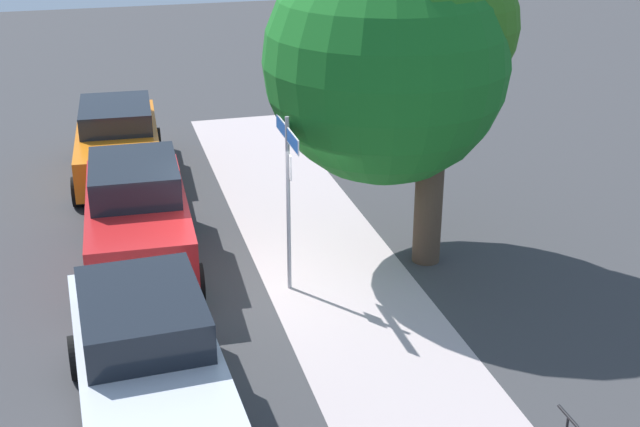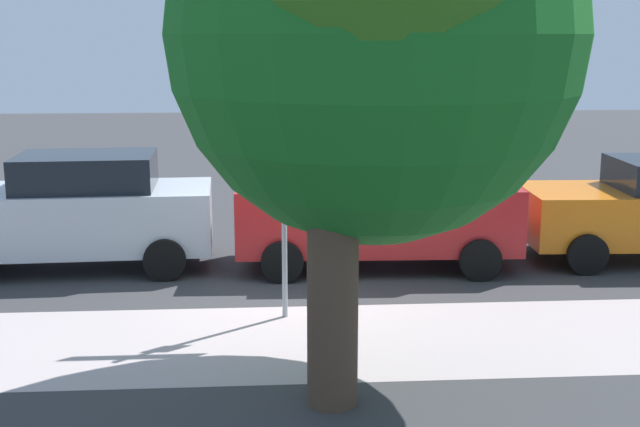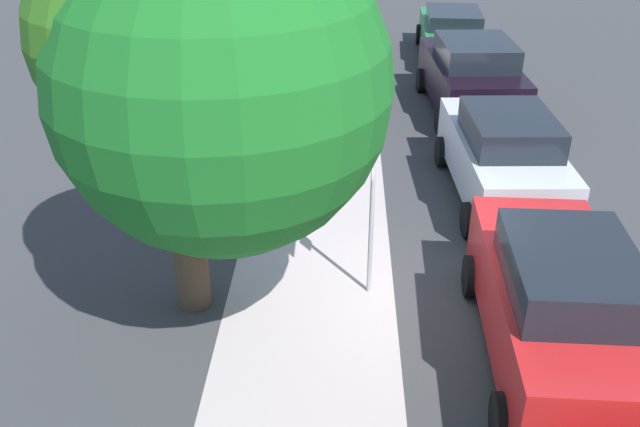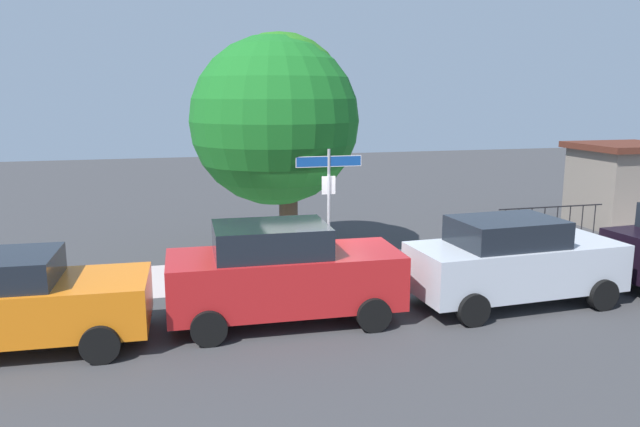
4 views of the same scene
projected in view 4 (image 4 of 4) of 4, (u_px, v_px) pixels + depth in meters
ground_plane at (320, 285)px, 13.99m from camera, size 60.00×60.00×0.00m
sidewalk_strip at (382, 264)px, 15.71m from camera, size 24.00×2.60×0.00m
street_sign at (329, 188)px, 14.03m from camera, size 1.55×0.07×3.07m
shade_tree at (276, 112)px, 15.51m from camera, size 4.24×4.40×5.82m
car_orange at (4, 302)px, 10.32m from camera, size 4.69×2.17×1.67m
car_red at (283, 273)px, 11.59m from camera, size 4.44×2.07×1.91m
car_silver at (514, 261)px, 12.59m from camera, size 4.43×2.10×1.82m
iron_fence at (550, 223)px, 17.94m from camera, size 3.44×0.04×1.07m
utility_shed at (623, 184)px, 20.13m from camera, size 3.08×2.81×2.71m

